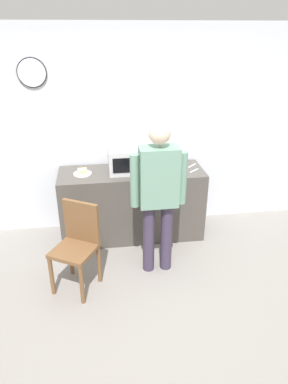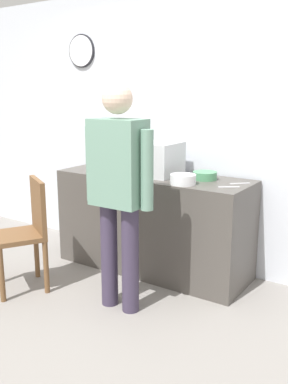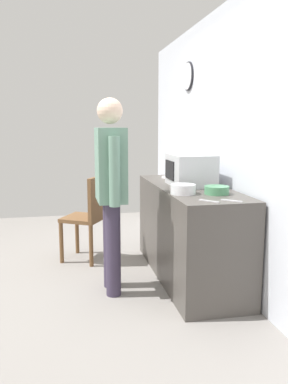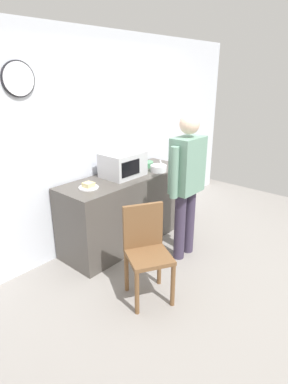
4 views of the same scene
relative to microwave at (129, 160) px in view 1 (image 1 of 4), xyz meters
name	(u,v)px [view 1 (image 1 of 4)]	position (x,y,z in m)	size (l,w,h in m)	color
ground_plane	(149,295)	(0.07, -1.24, -1.05)	(6.00, 6.00, 0.00)	gray
back_wall	(130,132)	(0.06, 0.36, 0.25)	(5.40, 0.13, 2.60)	silver
kitchen_counter	(132,204)	(0.03, -0.02, -0.60)	(1.81, 0.62, 0.90)	#4C4742
microwave	(129,160)	(0.00, 0.00, 0.00)	(0.50, 0.39, 0.30)	silver
sandwich_plate	(82,173)	(-0.57, -0.03, -0.13)	(0.22, 0.22, 0.07)	white
salad_bowl	(168,164)	(0.51, 0.07, -0.12)	(0.21, 0.21, 0.07)	#4C8E60
cereal_bowl	(167,172)	(0.44, -0.21, -0.11)	(0.21, 0.21, 0.08)	white
fork_utensil	(194,171)	(0.81, -0.11, -0.15)	(0.17, 0.02, 0.01)	silver
spoon_utensil	(192,166)	(0.83, 0.06, -0.15)	(0.17, 0.02, 0.01)	silver
person_standing	(158,190)	(0.23, -0.80, -0.06)	(0.59, 0.24, 1.71)	#3B3148
wooden_chair	(78,242)	(-0.64, -0.94, -0.53)	(0.55, 0.55, 0.94)	brown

